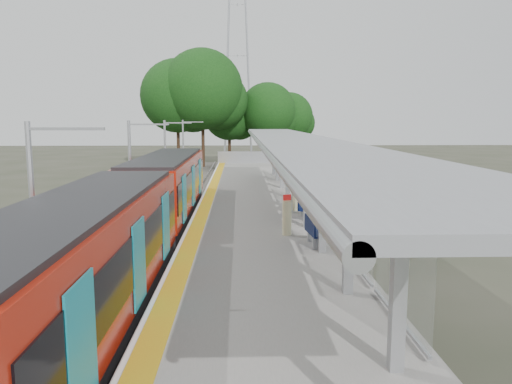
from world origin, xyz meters
TOP-DOWN VIEW (x-y plane):
  - trackbed at (-4.50, 20.00)m, footprint 3.00×70.00m
  - platform at (0.00, 20.00)m, footprint 6.00×50.00m
  - tactile_strip at (-2.55, 20.00)m, footprint 0.60×50.00m
  - end_fence at (0.00, 44.95)m, footprint 6.00×0.10m
  - train at (-4.50, 12.18)m, footprint 2.74×27.60m
  - canopy at (1.61, 16.19)m, footprint 3.27×38.00m
  - pylon at (-1.00, 73.00)m, footprint 8.00×4.00m
  - tree_cluster at (-3.14, 51.11)m, footprint 19.94×13.15m
  - catenary_masts at (-6.22, 19.00)m, footprint 2.08×48.16m
  - bench_near at (1.83, 10.94)m, footprint 0.59×1.53m
  - bench_mid at (2.19, 15.77)m, footprint 1.06×1.70m
  - bench_far at (2.60, 31.42)m, footprint 0.86×1.74m
  - info_pillar_near at (1.05, 12.59)m, footprint 0.36×0.36m
  - info_pillar_far at (1.99, 17.92)m, footprint 0.40×0.40m
  - litter_bin at (1.58, 17.41)m, footprint 0.50×0.50m

SIDE VIEW (x-z plane):
  - trackbed at x=-4.50m, z-range 0.00..0.24m
  - platform at x=0.00m, z-range 0.00..1.00m
  - tactile_strip at x=-2.55m, z-range 1.00..1.02m
  - litter_bin at x=1.58m, z-range 1.00..1.84m
  - bench_near at x=1.83m, z-range 1.03..2.05m
  - bench_mid at x=2.19m, z-range 1.03..2.14m
  - end_fence at x=0.00m, z-range 1.00..2.20m
  - bench_far at x=2.60m, z-range 1.03..2.17m
  - info_pillar_near at x=1.05m, z-range 0.89..2.48m
  - info_pillar_far at x=1.99m, z-range 0.88..2.68m
  - train at x=-4.50m, z-range 0.24..3.86m
  - catenary_masts at x=-6.22m, z-range 0.21..5.61m
  - canopy at x=1.61m, z-range 2.37..6.03m
  - tree_cluster at x=-3.14m, z-range 1.01..14.14m
  - pylon at x=-1.00m, z-range 0.00..38.00m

